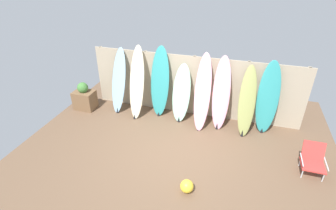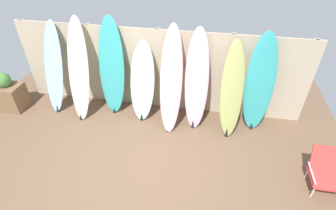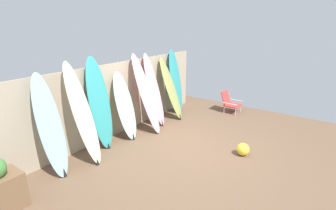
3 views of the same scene
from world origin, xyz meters
name	(u,v)px [view 3 (image 3 of 3)]	position (x,y,z in m)	size (l,w,h in m)	color
ground	(188,152)	(0.00, 0.00, 0.00)	(7.68, 7.68, 0.00)	brown
fence_back	(121,98)	(0.00, 2.01, 0.90)	(6.08, 0.11, 1.80)	tan
surfboard_skyblue_0	(50,127)	(-2.16, 1.61, 0.93)	(0.49, 0.65, 1.90)	#8CB7D6
surfboard_cream_1	(83,114)	(-1.53, 1.51, 1.01)	(0.49, 0.78, 2.04)	beige
surfboard_teal_2	(100,104)	(-0.92, 1.73, 1.02)	(0.54, 0.44, 2.06)	teal
surfboard_seafoam_3	(125,107)	(-0.25, 1.62, 0.80)	(0.51, 0.53, 1.63)	#9ED6BC
surfboard_pink_4	(146,94)	(0.36, 1.49, 0.99)	(0.47, 0.83, 2.00)	pink
surfboard_pink_5	(154,91)	(0.85, 1.61, 0.96)	(0.52, 0.64, 1.96)	pink
surfboard_olive_6	(171,89)	(1.53, 1.54, 0.88)	(0.47, 0.80, 1.78)	olive
surfboard_teal_7	(176,82)	(2.03, 1.71, 0.96)	(0.58, 0.44, 1.95)	teal
beach_chair	(230,102)	(3.04, 0.35, 0.33)	(0.50, 0.55, 0.65)	silver
beach_ball	(243,149)	(0.56, -1.03, 0.14)	(0.27, 0.27, 0.27)	yellow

